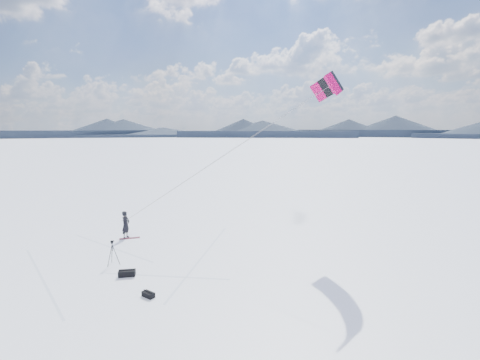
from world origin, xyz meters
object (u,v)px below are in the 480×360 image
(gear_bag_b, at_px, (148,294))
(snowboard, at_px, (130,238))
(gear_bag_a, at_px, (127,273))
(snowkiter, at_px, (126,238))
(tripod, at_px, (112,249))

(gear_bag_b, bearing_deg, snowboard, 148.95)
(snowboard, relative_size, gear_bag_b, 2.03)
(snowboard, height_order, gear_bag_a, gear_bag_a)
(snowkiter, xyz_separation_m, gear_bag_b, (6.39, -7.24, 0.13))
(snowkiter, relative_size, gear_bag_b, 2.81)
(gear_bag_b, bearing_deg, tripod, 164.47)
(gear_bag_a, bearing_deg, snowkiter, 98.96)
(snowkiter, xyz_separation_m, snowboard, (0.30, -0.04, 0.02))
(tripod, height_order, gear_bag_b, tripod)
(tripod, relative_size, gear_bag_b, 2.07)
(snowboard, distance_m, gear_bag_a, 6.68)
(gear_bag_a, bearing_deg, gear_bag_b, -62.25)
(snowkiter, bearing_deg, gear_bag_b, -141.92)
(snowkiter, height_order, gear_bag_b, snowkiter)
(snowkiter, distance_m, snowboard, 0.30)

